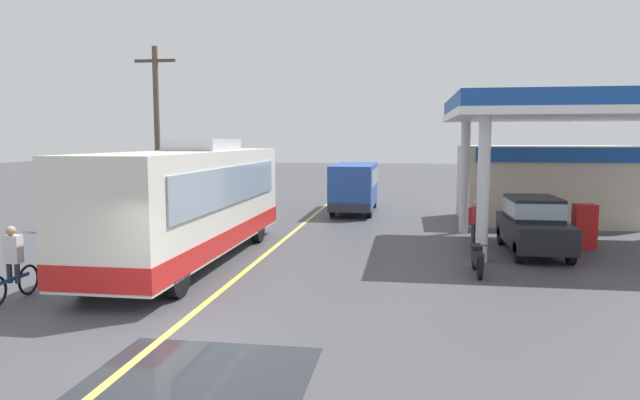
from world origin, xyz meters
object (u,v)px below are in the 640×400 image
object	(u,v)px
car_at_pump	(533,222)
minibus_opposing_lane	(355,183)
coach_bus_main	(193,205)
cyclist_on_shoulder	(13,267)
motorcycle_parked_forecourt	(477,258)
pedestrian_near_pump	(476,221)

from	to	relation	value
car_at_pump	minibus_opposing_lane	bearing A→B (deg)	124.77
coach_bus_main	cyclist_on_shoulder	world-z (taller)	coach_bus_main
cyclist_on_shoulder	motorcycle_parked_forecourt	size ratio (longest dim) A/B	1.01
coach_bus_main	minibus_opposing_lane	world-z (taller)	coach_bus_main
coach_bus_main	motorcycle_parked_forecourt	bearing A→B (deg)	-3.13
minibus_opposing_lane	motorcycle_parked_forecourt	size ratio (longest dim) A/B	3.41
coach_bus_main	car_at_pump	bearing A→B (deg)	14.93
coach_bus_main	motorcycle_parked_forecourt	world-z (taller)	coach_bus_main
cyclist_on_shoulder	motorcycle_parked_forecourt	distance (m)	11.56
car_at_pump	cyclist_on_shoulder	world-z (taller)	car_at_pump
motorcycle_parked_forecourt	pedestrian_near_pump	world-z (taller)	pedestrian_near_pump
coach_bus_main	minibus_opposing_lane	distance (m)	12.91
coach_bus_main	motorcycle_parked_forecourt	xyz separation A→B (m)	(8.28, -0.45, -1.28)
coach_bus_main	car_at_pump	world-z (taller)	coach_bus_main
car_at_pump	coach_bus_main	bearing A→B (deg)	-165.07
car_at_pump	cyclist_on_shoulder	xyz separation A→B (m)	(-12.89, -7.45, -0.23)
cyclist_on_shoulder	motorcycle_parked_forecourt	xyz separation A→B (m)	(10.76, 4.22, -0.34)
cyclist_on_shoulder	pedestrian_near_pump	world-z (taller)	cyclist_on_shoulder
pedestrian_near_pump	minibus_opposing_lane	bearing A→B (deg)	118.69
motorcycle_parked_forecourt	cyclist_on_shoulder	bearing A→B (deg)	-158.58
cyclist_on_shoulder	pedestrian_near_pump	xyz separation A→B (m)	(11.17, 8.02, 0.15)
minibus_opposing_lane	pedestrian_near_pump	distance (m)	10.28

